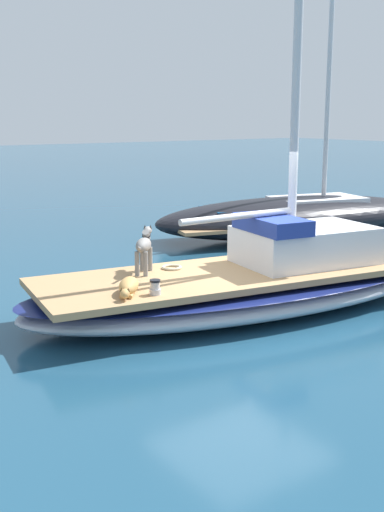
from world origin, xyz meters
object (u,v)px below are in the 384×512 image
object	(u,v)px
sailboat_main	(243,289)
coiled_rope	(172,267)
dog_tan	(128,287)
deck_winch	(155,288)
moored_boat_port_side	(297,216)
dog_grey	(144,246)

from	to	relation	value
sailboat_main	coiled_rope	xyz separation A→B (m)	(-0.72, -0.89, 0.35)
dog_tan	deck_winch	distance (m)	0.37
coiled_rope	moored_boat_port_side	size ratio (longest dim) A/B	0.04
sailboat_main	deck_winch	world-z (taller)	deck_winch
dog_grey	dog_tan	xyz separation A→B (m)	(0.93, -0.82, -0.32)
sailboat_main	dog_tan	distance (m)	2.25
coiled_rope	moored_boat_port_side	xyz separation A→B (m)	(-3.33, 6.06, -0.13)
moored_boat_port_side	sailboat_main	bearing A→B (deg)	-51.96
dog_grey	coiled_rope	distance (m)	0.63
sailboat_main	dog_grey	bearing A→B (deg)	-118.44
dog_grey	deck_winch	distance (m)	1.32
dog_grey	coiled_rope	world-z (taller)	dog_grey
dog_grey	coiled_rope	size ratio (longest dim) A/B	2.30
deck_winch	moored_boat_port_side	size ratio (longest dim) A/B	0.03
coiled_rope	sailboat_main	bearing A→B (deg)	51.15
deck_winch	coiled_rope	size ratio (longest dim) A/B	0.65
dog_grey	moored_boat_port_side	size ratio (longest dim) A/B	0.09
dog_tan	coiled_rope	size ratio (longest dim) A/B	2.48
coiled_rope	dog_grey	bearing A→B (deg)	-93.59
dog_grey	coiled_rope	bearing A→B (deg)	86.41
dog_tan	moored_boat_port_side	distance (m)	8.50
sailboat_main	dog_tan	size ratio (longest dim) A/B	9.40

